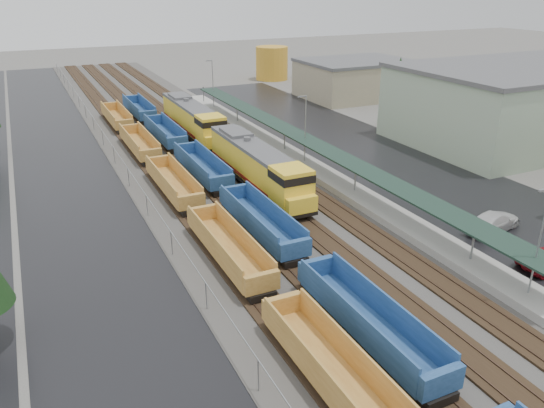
{
  "coord_description": "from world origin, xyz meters",
  "views": [
    {
      "loc": [
        -17.88,
        0.73,
        19.21
      ],
      "look_at": [
        -0.43,
        37.54,
        2.0
      ],
      "focal_mm": 35.0,
      "sensor_mm": 36.0,
      "label": 1
    }
  ],
  "objects_px": {
    "well_string_blue": "(261,222)",
    "parked_car_east_c": "(494,222)",
    "storage_tank": "(272,63)",
    "locomotive_trail": "(193,120)",
    "locomotive_lead": "(258,166)",
    "well_string_yellow": "(228,248)"
  },
  "relations": [
    {
      "from": "locomotive_lead",
      "to": "locomotive_trail",
      "type": "relative_size",
      "value": 1.0
    },
    {
      "from": "locomotive_trail",
      "to": "well_string_yellow",
      "type": "xyz_separation_m",
      "value": [
        -8.0,
        -33.53,
        -1.3
      ]
    },
    {
      "from": "well_string_blue",
      "to": "parked_car_east_c",
      "type": "bearing_deg",
      "value": -22.93
    },
    {
      "from": "well_string_blue",
      "to": "storage_tank",
      "type": "distance_m",
      "value": 74.17
    },
    {
      "from": "locomotive_lead",
      "to": "well_string_blue",
      "type": "relative_size",
      "value": 0.19
    },
    {
      "from": "locomotive_lead",
      "to": "well_string_blue",
      "type": "distance_m",
      "value": 10.34
    },
    {
      "from": "well_string_yellow",
      "to": "locomotive_lead",
      "type": "bearing_deg",
      "value": 57.45
    },
    {
      "from": "well_string_blue",
      "to": "parked_car_east_c",
      "type": "height_order",
      "value": "well_string_blue"
    },
    {
      "from": "locomotive_lead",
      "to": "parked_car_east_c",
      "type": "height_order",
      "value": "locomotive_lead"
    },
    {
      "from": "locomotive_lead",
      "to": "parked_car_east_c",
      "type": "distance_m",
      "value": 21.95
    },
    {
      "from": "storage_tank",
      "to": "parked_car_east_c",
      "type": "xyz_separation_m",
      "value": [
        -14.75,
        -74.14,
        -2.53
      ]
    },
    {
      "from": "locomotive_trail",
      "to": "well_string_yellow",
      "type": "height_order",
      "value": "locomotive_trail"
    },
    {
      "from": "storage_tank",
      "to": "parked_car_east_c",
      "type": "height_order",
      "value": "storage_tank"
    },
    {
      "from": "locomotive_lead",
      "to": "locomotive_trail",
      "type": "bearing_deg",
      "value": 90.0
    },
    {
      "from": "locomotive_lead",
      "to": "storage_tank",
      "type": "xyz_separation_m",
      "value": [
        28.56,
        57.15,
        0.92
      ]
    },
    {
      "from": "well_string_yellow",
      "to": "parked_car_east_c",
      "type": "relative_size",
      "value": 18.31
    },
    {
      "from": "storage_tank",
      "to": "parked_car_east_c",
      "type": "distance_m",
      "value": 75.63
    },
    {
      "from": "locomotive_trail",
      "to": "well_string_blue",
      "type": "xyz_separation_m",
      "value": [
        -4.0,
        -30.45,
        -1.28
      ]
    },
    {
      "from": "locomotive_lead",
      "to": "locomotive_trail",
      "type": "xyz_separation_m",
      "value": [
        0.0,
        21.0,
        0.0
      ]
    },
    {
      "from": "well_string_blue",
      "to": "locomotive_trail",
      "type": "bearing_deg",
      "value": 82.52
    },
    {
      "from": "well_string_blue",
      "to": "parked_car_east_c",
      "type": "xyz_separation_m",
      "value": [
        17.81,
        -7.53,
        -0.33
      ]
    },
    {
      "from": "well_string_blue",
      "to": "storage_tank",
      "type": "height_order",
      "value": "storage_tank"
    }
  ]
}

